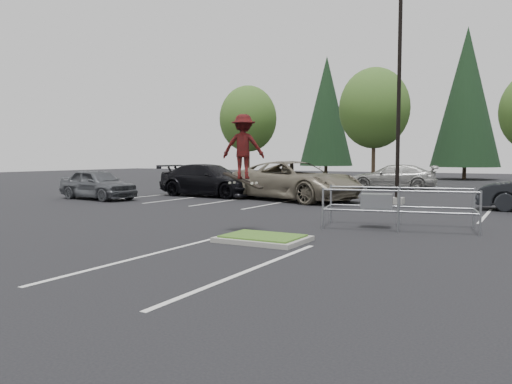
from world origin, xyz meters
The scene contains 14 objects.
ground centered at (0.00, 0.00, 0.00)m, with size 120.00×120.00×0.00m, color black.
grass_median centered at (0.00, 0.00, 0.08)m, with size 2.20×1.60×0.16m.
stall_lines centered at (-1.35, 6.02, 0.00)m, with size 22.62×17.60×0.01m.
light_pole centered at (0.50, 12.00, 4.56)m, with size 0.70×0.60×10.12m.
decid_a centered at (-18.01, 30.03, 5.58)m, with size 5.44×5.44×8.91m.
decid_b centered at (-6.01, 30.53, 6.04)m, with size 5.89×5.89×9.64m.
conif_a centered at (-14.00, 40.00, 7.10)m, with size 5.72×5.72×13.00m.
conif_b centered at (0.00, 40.50, 7.85)m, with size 6.38×6.38×14.50m.
cart_corral centered at (2.01, 3.90, 0.79)m, with size 4.65×2.47×1.25m.
skateboarder centered at (-1.20, 1.00, 2.45)m, with size 1.35×1.06×2.11m.
car_l_tan centered at (-4.50, 11.50, 0.98)m, with size 3.27×7.08×1.97m, color #776E5B.
car_l_black centered at (-9.59, 11.43, 0.89)m, with size 2.49×6.12×1.78m, color black.
car_l_grey centered at (-13.50, 7.00, 0.78)m, with size 1.85×4.59×1.57m, color #4E5156.
car_far_silver centered at (-2.19, 22.00, 0.83)m, with size 2.32×5.71×1.66m, color #A6A6A1.
Camera 1 is at (6.10, -11.19, 2.18)m, focal length 35.00 mm.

